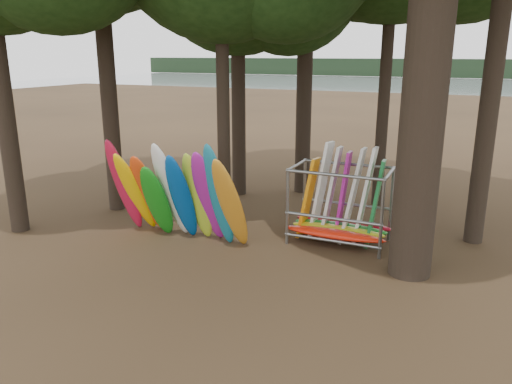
% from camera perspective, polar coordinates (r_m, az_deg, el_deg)
% --- Properties ---
extents(ground, '(120.00, 120.00, 0.00)m').
position_cam_1_polar(ground, '(13.78, -2.39, -7.18)').
color(ground, '#47331E').
rests_on(ground, ground).
extents(lake, '(160.00, 160.00, 0.00)m').
position_cam_1_polar(lake, '(71.78, 19.80, 10.47)').
color(lake, gray).
rests_on(lake, ground).
extents(far_shore, '(160.00, 4.00, 4.00)m').
position_cam_1_polar(far_shore, '(121.53, 21.97, 12.97)').
color(far_shore, black).
rests_on(far_shore, ground).
extents(kayak_row, '(4.44, 1.90, 3.21)m').
position_cam_1_polar(kayak_row, '(14.49, -9.00, -0.41)').
color(kayak_row, '#BD1437').
rests_on(kayak_row, ground).
extents(storage_rack, '(2.91, 1.57, 2.90)m').
position_cam_1_polar(storage_rack, '(14.54, 9.56, -1.77)').
color(storage_rack, gray).
rests_on(storage_rack, ground).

